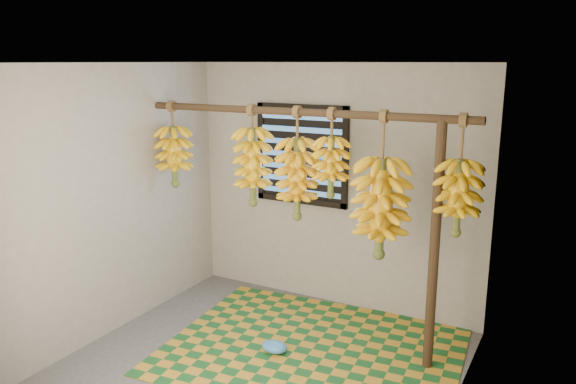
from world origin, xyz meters
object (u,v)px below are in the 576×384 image
Objects in this scene: banana_bunch_a at (174,156)px; banana_bunch_c at (297,179)px; plastic_bag at (274,347)px; banana_bunch_f at (458,197)px; woven_mat at (312,350)px; support_post at (434,249)px; banana_bunch_e at (381,208)px; banana_bunch_b at (253,167)px; banana_bunch_d at (331,167)px.

banana_bunch_a and banana_bunch_c have the same top height.
banana_bunch_f is at bearing 16.59° from plastic_bag.
banana_bunch_a reaches higher than woven_mat.
plastic_bag is at bearing -161.46° from support_post.
banana_bunch_a and banana_bunch_e have the same top height.
banana_bunch_e is at bearing 0.00° from banana_bunch_a.
banana_bunch_c is (1.33, 0.00, -0.09)m from banana_bunch_a.
banana_bunch_b is at bearing 180.00° from support_post.
plastic_bag is (-1.19, -0.40, -0.94)m from support_post.
woven_mat is 2.21m from banana_bunch_a.
banana_bunch_f is at bearing 10.62° from woven_mat.
woven_mat is at bearing -167.72° from support_post.
support_post is at bearing 0.00° from banana_bunch_d.
support_post is 2.71× the size of banana_bunch_d.
banana_bunch_a is 0.89m from banana_bunch_b.
banana_bunch_e is (0.75, 0.40, 1.21)m from plastic_bag.
banana_bunch_c reaches higher than woven_mat.
banana_bunch_a is (-1.33, 0.40, 1.47)m from plastic_bag.
banana_bunch_f is (1.34, 0.40, 1.37)m from plastic_bag.
woven_mat is at bearing -16.10° from banana_bunch_b.
banana_bunch_b is 0.98× the size of banana_bunch_f.
support_post is 2.23× the size of banana_bunch_b.
plastic_bag is 1.96m from banana_bunch_f.
banana_bunch_c is at bearing 180.00° from banana_bunch_f.
banana_bunch_c is (0.00, 0.40, 1.38)m from plastic_bag.
banana_bunch_a is at bearing 180.00° from support_post.
banana_bunch_d is at bearing 51.83° from plastic_bag.
banana_bunch_a is 1.33m from banana_bunch_c.
plastic_bag is at bearing -163.41° from banana_bunch_f.
banana_bunch_e is at bearing -0.00° from banana_bunch_b.
banana_bunch_b reaches higher than woven_mat.
plastic_bag is 0.31× the size of banana_bunch_d.
woven_mat is at bearing -169.38° from banana_bunch_f.
banana_bunch_a is 0.91× the size of banana_bunch_b.
banana_bunch_f is (1.03, 0.00, -0.14)m from banana_bunch_d.
plastic_bag is 0.26× the size of banana_bunch_b.
banana_bunch_a is at bearing 163.23° from plastic_bag.
banana_bunch_e is 0.61m from banana_bunch_f.
woven_mat is at bearing -104.84° from banana_bunch_d.
banana_bunch_b and banana_bunch_e have the same top height.
banana_bunch_a is 2.67m from banana_bunch_f.
banana_bunch_a is 1.10× the size of banana_bunch_d.
banana_bunch_a is 0.85× the size of banana_bunch_c.
banana_bunch_d is at bearing -0.00° from banana_bunch_c.
banana_bunch_f is (1.08, 0.20, 1.42)m from woven_mat.
banana_bunch_e is (-0.44, 0.00, 0.27)m from support_post.
support_post is 1.57m from plastic_bag.
woven_mat is 1.37m from banana_bunch_e.
banana_bunch_f reaches higher than support_post.
banana_bunch_e is at bearing 22.53° from woven_mat.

